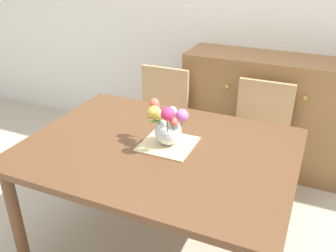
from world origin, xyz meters
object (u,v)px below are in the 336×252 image
(dining_table, at_px, (159,159))
(flower_vase, at_px, (167,125))
(chair_left, at_px, (160,114))
(chair_right, at_px, (259,133))
(dresser, at_px, (266,113))

(dining_table, distance_m, flower_vase, 0.22)
(chair_left, height_order, chair_right, same)
(chair_right, bearing_deg, flower_vase, 66.62)
(dresser, xyz_separation_m, flower_vase, (-0.36, -1.30, 0.40))
(dining_table, relative_size, flower_vase, 5.68)
(dining_table, xyz_separation_m, flower_vase, (0.04, 0.03, 0.22))
(dining_table, relative_size, dresser, 1.09)
(chair_left, bearing_deg, dining_table, 114.78)
(dresser, bearing_deg, chair_left, -152.72)
(dresser, bearing_deg, chair_right, -86.93)
(chair_left, relative_size, flower_vase, 3.34)
(flower_vase, bearing_deg, dining_table, -143.04)
(chair_right, bearing_deg, dining_table, 65.22)
(dining_table, distance_m, chair_right, 1.02)
(chair_right, height_order, flower_vase, flower_vase)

